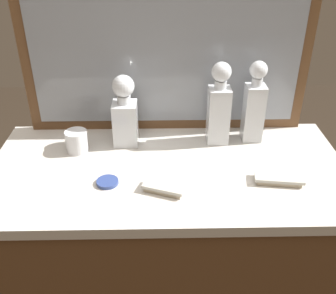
{
  "coord_description": "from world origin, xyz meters",
  "views": [
    {
      "loc": [
        -0.02,
        -1.13,
        1.68
      ],
      "look_at": [
        0.0,
        0.0,
        1.0
      ],
      "focal_mm": 42.07,
      "sensor_mm": 36.0,
      "label": 1
    }
  ],
  "objects_px": {
    "crystal_decanter_right": "(254,109)",
    "crystal_decanter_far_left": "(125,117)",
    "crystal_decanter_front": "(219,111)",
    "porcelain_dish": "(107,182)",
    "crystal_tumbler_right": "(77,142)",
    "silver_brush_front": "(279,179)",
    "silver_brush_far_left": "(164,188)"
  },
  "relations": [
    {
      "from": "crystal_decanter_right",
      "to": "silver_brush_front",
      "type": "xyz_separation_m",
      "value": [
        0.03,
        -0.28,
        -0.11
      ]
    },
    {
      "from": "crystal_decanter_right",
      "to": "porcelain_dish",
      "type": "height_order",
      "value": "crystal_decanter_right"
    },
    {
      "from": "crystal_decanter_front",
      "to": "crystal_decanter_far_left",
      "type": "bearing_deg",
      "value": -178.94
    },
    {
      "from": "crystal_decanter_far_left",
      "to": "crystal_decanter_front",
      "type": "xyz_separation_m",
      "value": [
        0.34,
        0.01,
        0.02
      ]
    },
    {
      "from": "crystal_decanter_right",
      "to": "crystal_decanter_far_left",
      "type": "xyz_separation_m",
      "value": [
        -0.48,
        -0.02,
        -0.02
      ]
    },
    {
      "from": "crystal_tumbler_right",
      "to": "silver_brush_far_left",
      "type": "xyz_separation_m",
      "value": [
        0.31,
        -0.25,
        -0.02
      ]
    },
    {
      "from": "crystal_decanter_far_left",
      "to": "crystal_tumbler_right",
      "type": "bearing_deg",
      "value": -162.35
    },
    {
      "from": "silver_brush_far_left",
      "to": "crystal_tumbler_right",
      "type": "bearing_deg",
      "value": 141.54
    },
    {
      "from": "crystal_decanter_far_left",
      "to": "crystal_decanter_front",
      "type": "relative_size",
      "value": 0.86
    },
    {
      "from": "silver_brush_far_left",
      "to": "silver_brush_front",
      "type": "bearing_deg",
      "value": 6.27
    },
    {
      "from": "silver_brush_front",
      "to": "silver_brush_far_left",
      "type": "relative_size",
      "value": 1.13
    },
    {
      "from": "crystal_decanter_far_left",
      "to": "porcelain_dish",
      "type": "relative_size",
      "value": 3.78
    },
    {
      "from": "crystal_decanter_front",
      "to": "porcelain_dish",
      "type": "relative_size",
      "value": 4.38
    },
    {
      "from": "crystal_decanter_front",
      "to": "crystal_tumbler_right",
      "type": "xyz_separation_m",
      "value": [
        -0.52,
        -0.06,
        -0.09
      ]
    },
    {
      "from": "crystal_tumbler_right",
      "to": "silver_brush_front",
      "type": "bearing_deg",
      "value": -16.95
    },
    {
      "from": "crystal_decanter_front",
      "to": "porcelain_dish",
      "type": "height_order",
      "value": "crystal_decanter_front"
    },
    {
      "from": "crystal_decanter_front",
      "to": "crystal_tumbler_right",
      "type": "bearing_deg",
      "value": -173.19
    },
    {
      "from": "crystal_decanter_front",
      "to": "silver_brush_far_left",
      "type": "xyz_separation_m",
      "value": [
        -0.2,
        -0.31,
        -0.11
      ]
    },
    {
      "from": "crystal_decanter_right",
      "to": "porcelain_dish",
      "type": "relative_size",
      "value": 4.35
    },
    {
      "from": "silver_brush_front",
      "to": "crystal_tumbler_right",
      "type": "bearing_deg",
      "value": 163.05
    },
    {
      "from": "porcelain_dish",
      "to": "silver_brush_front",
      "type": "bearing_deg",
      "value": -0.22
    },
    {
      "from": "crystal_decanter_front",
      "to": "silver_brush_far_left",
      "type": "relative_size",
      "value": 2.15
    },
    {
      "from": "crystal_decanter_right",
      "to": "silver_brush_front",
      "type": "distance_m",
      "value": 0.31
    },
    {
      "from": "crystal_tumbler_right",
      "to": "porcelain_dish",
      "type": "relative_size",
      "value": 1.13
    },
    {
      "from": "crystal_tumbler_right",
      "to": "silver_brush_front",
      "type": "height_order",
      "value": "crystal_tumbler_right"
    },
    {
      "from": "crystal_tumbler_right",
      "to": "porcelain_dish",
      "type": "distance_m",
      "value": 0.25
    },
    {
      "from": "silver_brush_front",
      "to": "porcelain_dish",
      "type": "relative_size",
      "value": 2.29
    },
    {
      "from": "silver_brush_front",
      "to": "porcelain_dish",
      "type": "distance_m",
      "value": 0.55
    },
    {
      "from": "crystal_tumbler_right",
      "to": "silver_brush_front",
      "type": "relative_size",
      "value": 0.49
    },
    {
      "from": "crystal_decanter_front",
      "to": "porcelain_dish",
      "type": "distance_m",
      "value": 0.49
    },
    {
      "from": "crystal_decanter_front",
      "to": "silver_brush_far_left",
      "type": "height_order",
      "value": "crystal_decanter_front"
    },
    {
      "from": "crystal_decanter_far_left",
      "to": "silver_brush_front",
      "type": "relative_size",
      "value": 1.65
    }
  ]
}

